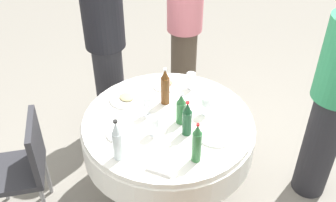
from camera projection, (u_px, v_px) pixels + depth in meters
ground_plane at (168, 189)px, 3.24m from camera, size 10.00×10.00×0.00m
dining_table at (168, 135)px, 2.88m from camera, size 1.25×1.25×0.74m
bottle_green_front at (197, 144)px, 2.39m from camera, size 0.06×0.06×0.29m
bottle_dark_green_north at (187, 119)px, 2.60m from camera, size 0.06×0.06×0.27m
bottle_brown_far at (165, 87)px, 2.87m from camera, size 0.07×0.07×0.30m
bottle_green_east at (181, 109)px, 2.70m from camera, size 0.07×0.07×0.25m
bottle_clear_outer at (117, 141)px, 2.41m from camera, size 0.06×0.06×0.30m
wine_glass_east at (191, 77)px, 3.04m from camera, size 0.07×0.07×0.14m
wine_glass_outer at (154, 122)px, 2.60m from camera, size 0.07×0.07×0.15m
wine_glass_right at (206, 102)px, 2.78m from camera, size 0.07×0.07×0.15m
wine_glass_south at (147, 102)px, 2.76m from camera, size 0.06×0.06×0.16m
plate_inner at (127, 98)px, 2.97m from camera, size 0.26×0.26×0.04m
plate_left at (215, 135)px, 2.65m from camera, size 0.25×0.25×0.02m
plate_rear at (166, 84)px, 3.13m from camera, size 0.22×0.22×0.04m
plate_near at (122, 133)px, 2.66m from camera, size 0.22×0.22×0.02m
fork_north at (217, 103)px, 2.94m from camera, size 0.11×0.16×0.00m
folded_napkin at (164, 164)px, 2.43m from camera, size 0.22×0.22×0.02m
person_front at (184, 31)px, 3.79m from camera, size 0.34×0.34×1.51m
person_north at (335, 97)px, 2.70m from camera, size 0.34×0.34×1.74m
person_far at (106, 51)px, 3.35m from camera, size 0.34×0.34×1.63m
chair_south at (25, 163)px, 2.75m from camera, size 0.56×0.56×0.87m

